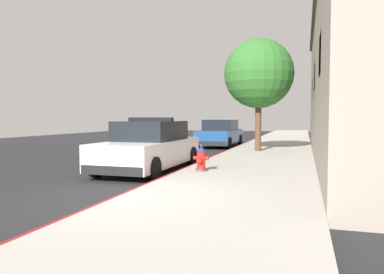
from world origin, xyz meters
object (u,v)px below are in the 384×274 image
object	(u,v)px
parked_car_silver_ahead	(220,134)
street_tree	(259,74)
fire_hydrant	(201,159)
police_cruiser	(150,147)

from	to	relation	value
parked_car_silver_ahead	street_tree	xyz separation A→B (m)	(2.68, -4.00, 2.92)
parked_car_silver_ahead	fire_hydrant	distance (m)	11.08
police_cruiser	fire_hydrant	xyz separation A→B (m)	(1.88, -0.70, -0.24)
police_cruiser	fire_hydrant	size ratio (longest dim) A/B	6.37
police_cruiser	street_tree	bearing A→B (deg)	66.99
parked_car_silver_ahead	street_tree	world-z (taller)	street_tree
parked_car_silver_ahead	street_tree	bearing A→B (deg)	-56.14
police_cruiser	street_tree	xyz separation A→B (m)	(2.64, 6.21, 2.92)
police_cruiser	street_tree	world-z (taller)	street_tree
fire_hydrant	street_tree	world-z (taller)	street_tree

